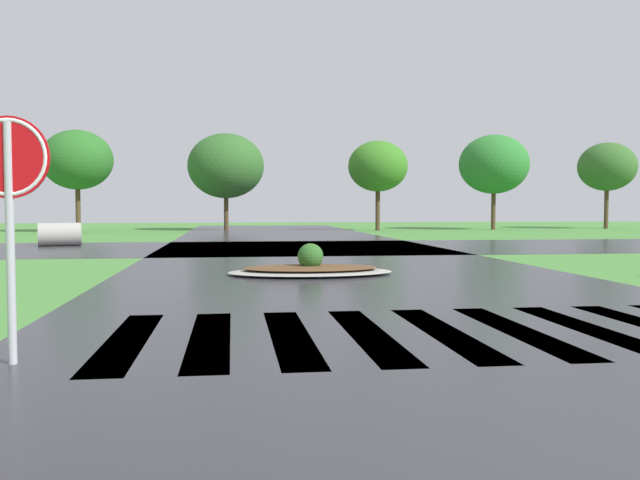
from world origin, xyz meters
name	(u,v)px	position (x,y,z in m)	size (l,w,h in m)	color
asphalt_roadway	(360,282)	(0.00, 10.00, 0.00)	(9.93, 80.00, 0.01)	#2B2B30
asphalt_cross_road	(301,247)	(0.00, 21.35, 0.00)	(90.00, 8.94, 0.01)	#2B2B30
crosswalk_stripes	(443,332)	(0.00, 4.78, 0.00)	(7.65, 3.44, 0.01)	white
stop_sign	(9,181)	(-4.48, 3.75, 1.70)	(0.76, 0.12, 2.30)	#B2B5BA
median_island	(310,269)	(-0.77, 11.65, 0.13)	(3.57, 1.99, 0.68)	#9E9B93
drainage_pipe_stack	(60,234)	(-8.86, 23.57, 0.43)	(1.68, 1.22, 0.87)	#9E9B93
background_treeline	(350,165)	(4.87, 38.82, 4.08)	(37.66, 6.07, 6.07)	#4C3823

